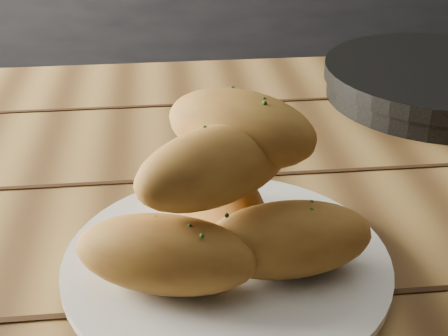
% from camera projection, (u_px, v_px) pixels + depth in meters
% --- Properties ---
extents(floor, '(4.00, 4.00, 0.00)m').
position_uv_depth(floor, '(365.00, 309.00, 1.58)').
color(floor, '#38383A').
rests_on(floor, ground).
extents(table, '(1.61, 0.95, 0.75)m').
position_uv_depth(table, '(399.00, 293.00, 0.63)').
color(table, olive).
rests_on(table, ground).
extents(plate, '(0.27, 0.27, 0.02)m').
position_uv_depth(plate, '(227.00, 265.00, 0.51)').
color(plate, silver).
rests_on(plate, table).
extents(bread_rolls, '(0.24, 0.20, 0.13)m').
position_uv_depth(bread_rolls, '(225.00, 197.00, 0.48)').
color(bread_rolls, '#A77A2E').
rests_on(bread_rolls, plate).
extents(skillet, '(0.43, 0.31, 0.05)m').
position_uv_depth(skillet, '(440.00, 81.00, 0.85)').
color(skillet, black).
rests_on(skillet, table).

